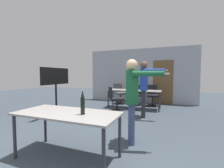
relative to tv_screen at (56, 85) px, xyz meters
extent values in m
cube|color=#A3A8B2|center=(2.09, 3.58, 0.31)|extent=(5.28, 0.10, 2.66)
cube|color=brown|center=(3.19, 3.52, 0.01)|extent=(0.90, 0.02, 2.05)
cube|color=gray|center=(1.95, -1.94, -0.28)|extent=(1.70, 0.76, 0.03)
cylinder|color=#2D2D33|center=(1.16, -2.26, -0.66)|extent=(0.05, 0.05, 0.72)
cylinder|color=#2D2D33|center=(2.74, -2.26, -0.66)|extent=(0.05, 0.05, 0.72)
cylinder|color=#2D2D33|center=(1.16, -1.62, -0.66)|extent=(0.05, 0.05, 0.72)
cylinder|color=#2D2D33|center=(2.74, -1.62, -0.66)|extent=(0.05, 0.05, 0.72)
cube|color=gray|center=(2.14, 2.04, -0.28)|extent=(2.14, 0.68, 0.03)
cylinder|color=#2D2D33|center=(1.13, 1.76, -0.66)|extent=(0.05, 0.05, 0.72)
cylinder|color=#2D2D33|center=(3.14, 1.76, -0.66)|extent=(0.05, 0.05, 0.72)
cylinder|color=#2D2D33|center=(1.13, 2.32, -0.66)|extent=(0.05, 0.05, 0.72)
cylinder|color=#2D2D33|center=(3.14, 2.32, -0.66)|extent=(0.05, 0.05, 0.72)
cube|color=black|center=(0.00, 0.00, -1.00)|extent=(0.44, 0.56, 0.03)
cylinder|color=black|center=(0.00, 0.00, -0.48)|extent=(0.06, 0.06, 1.02)
cube|color=black|center=(0.00, 0.00, 0.30)|extent=(0.04, 1.24, 0.54)
cube|color=#192342|center=(-0.02, 0.00, 0.30)|extent=(0.01, 1.14, 0.48)
cylinder|color=#28282D|center=(2.69, 1.01, -0.58)|extent=(0.13, 0.13, 0.87)
cylinder|color=#28282D|center=(2.72, 0.83, -0.58)|extent=(0.13, 0.13, 0.87)
cube|color=#23429E|center=(2.71, 0.92, 0.20)|extent=(0.31, 0.47, 0.69)
sphere|color=brown|center=(2.71, 0.92, 0.66)|extent=(0.24, 0.24, 0.24)
cylinder|color=#23429E|center=(2.66, 1.18, 0.18)|extent=(0.10, 0.10, 0.59)
cylinder|color=#23429E|center=(3.05, 0.71, 0.48)|extent=(0.60, 0.20, 0.10)
cube|color=white|center=(3.37, 0.76, 0.48)|extent=(0.12, 0.06, 0.03)
cylinder|color=#3D4C75|center=(2.77, -0.95, -0.62)|extent=(0.13, 0.13, 0.81)
cylinder|color=#3D4C75|center=(2.81, -1.12, -0.62)|extent=(0.13, 0.13, 0.81)
cube|color=#195633|center=(2.79, -1.04, 0.10)|extent=(0.33, 0.46, 0.63)
sphere|color=#DBAD89|center=(2.79, -1.04, 0.53)|extent=(0.22, 0.22, 0.22)
cylinder|color=#195633|center=(2.72, -0.79, 0.09)|extent=(0.10, 0.10, 0.55)
cylinder|color=#195633|center=(3.12, -1.21, 0.36)|extent=(0.55, 0.25, 0.10)
cube|color=white|center=(3.42, -1.12, 0.36)|extent=(0.13, 0.07, 0.03)
cylinder|color=black|center=(1.66, 1.35, -1.00)|extent=(0.52, 0.52, 0.03)
cylinder|color=black|center=(1.66, 1.35, -0.79)|extent=(0.06, 0.06, 0.39)
cube|color=black|center=(1.66, 1.35, -0.56)|extent=(0.63, 0.63, 0.08)
cube|color=black|center=(1.44, 1.21, -0.31)|extent=(0.28, 0.40, 0.42)
cylinder|color=black|center=(1.32, 2.81, -1.00)|extent=(0.52, 0.52, 0.03)
cylinder|color=black|center=(1.32, 2.81, -0.78)|extent=(0.06, 0.06, 0.42)
cube|color=#4C4C51|center=(1.32, 2.81, -0.53)|extent=(0.65, 0.65, 0.08)
cube|color=#4C4C51|center=(1.12, 2.98, -0.28)|extent=(0.33, 0.37, 0.42)
cylinder|color=black|center=(2.80, 2.78, -1.00)|extent=(0.52, 0.52, 0.03)
cylinder|color=black|center=(2.80, 2.78, -0.80)|extent=(0.06, 0.06, 0.39)
cube|color=black|center=(2.80, 2.78, -0.56)|extent=(0.53, 0.53, 0.08)
cube|color=black|center=(2.75, 3.04, -0.31)|extent=(0.44, 0.13, 0.42)
cylinder|color=black|center=(2.11, 2.80, -1.00)|extent=(0.52, 0.52, 0.03)
cylinder|color=black|center=(2.11, 2.80, -0.80)|extent=(0.06, 0.06, 0.37)
cube|color=black|center=(2.11, 2.80, -0.58)|extent=(0.61, 0.61, 0.08)
cube|color=black|center=(2.22, 3.03, -0.33)|extent=(0.42, 0.24, 0.42)
cylinder|color=black|center=(2.25, -1.96, -0.14)|extent=(0.07, 0.07, 0.26)
cone|color=black|center=(2.25, -1.96, 0.05)|extent=(0.06, 0.06, 0.12)
cylinder|color=gold|center=(2.25, -1.96, 0.11)|extent=(0.03, 0.03, 0.01)
cylinder|color=#232328|center=(2.59, 2.04, -0.22)|extent=(0.08, 0.08, 0.09)
camera|label=1|loc=(3.48, -3.90, 0.33)|focal=24.00mm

